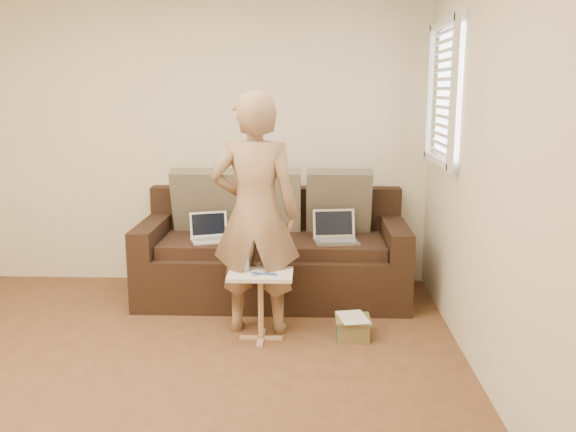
# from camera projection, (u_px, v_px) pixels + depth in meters

# --- Properties ---
(floor) EXTENTS (4.50, 4.50, 0.00)m
(floor) POSITION_uv_depth(u_px,v_px,m) (139.00, 399.00, 3.49)
(floor) COLOR brown
(floor) RESTS_ON ground
(wall_back) EXTENTS (4.00, 0.00, 4.00)m
(wall_back) POSITION_uv_depth(u_px,v_px,m) (201.00, 138.00, 5.42)
(wall_back) COLOR beige
(wall_back) RESTS_ON ground
(wall_right) EXTENTS (0.00, 4.50, 4.50)m
(wall_right) POSITION_uv_depth(u_px,v_px,m) (511.00, 175.00, 3.15)
(wall_right) COLOR beige
(wall_right) RESTS_ON ground
(window_blinds) EXTENTS (0.12, 0.88, 1.08)m
(window_blinds) POSITION_uv_depth(u_px,v_px,m) (443.00, 93.00, 4.53)
(window_blinds) COLOR white
(window_blinds) RESTS_ON wall_right
(sofa) EXTENTS (2.20, 0.95, 0.85)m
(sofa) POSITION_uv_depth(u_px,v_px,m) (273.00, 248.00, 5.11)
(sofa) COLOR black
(sofa) RESTS_ON ground
(pillow_left) EXTENTS (0.55, 0.29, 0.57)m
(pillow_left) POSITION_uv_depth(u_px,v_px,m) (205.00, 201.00, 5.25)
(pillow_left) COLOR brown
(pillow_left) RESTS_ON sofa
(pillow_mid) EXTENTS (0.55, 0.27, 0.57)m
(pillow_mid) POSITION_uv_depth(u_px,v_px,m) (268.00, 201.00, 5.23)
(pillow_mid) COLOR #6D694E
(pillow_mid) RESTS_ON sofa
(pillow_right) EXTENTS (0.55, 0.28, 0.57)m
(pillow_right) POSITION_uv_depth(u_px,v_px,m) (339.00, 201.00, 5.21)
(pillow_right) COLOR brown
(pillow_right) RESTS_ON sofa
(laptop_silver) EXTENTS (0.38, 0.30, 0.23)m
(laptop_silver) POSITION_uv_depth(u_px,v_px,m) (336.00, 242.00, 4.92)
(laptop_silver) COLOR #B7BABC
(laptop_silver) RESTS_ON sofa
(laptop_white) EXTENTS (0.36, 0.31, 0.22)m
(laptop_white) POSITION_uv_depth(u_px,v_px,m) (211.00, 241.00, 4.96)
(laptop_white) COLOR white
(laptop_white) RESTS_ON sofa
(person) EXTENTS (0.65, 0.45, 1.73)m
(person) POSITION_uv_depth(u_px,v_px,m) (255.00, 214.00, 4.31)
(person) COLOR #8F704E
(person) RESTS_ON ground
(side_table) EXTENTS (0.45, 0.31, 0.49)m
(side_table) POSITION_uv_depth(u_px,v_px,m) (261.00, 306.00, 4.27)
(side_table) COLOR silver
(side_table) RESTS_ON ground
(drinking_glass) EXTENTS (0.07, 0.07, 0.12)m
(drinking_glass) POSITION_uv_depth(u_px,v_px,m) (245.00, 262.00, 4.26)
(drinking_glass) COLOR silver
(drinking_glass) RESTS_ON side_table
(scissors) EXTENTS (0.18, 0.10, 0.02)m
(scissors) POSITION_uv_depth(u_px,v_px,m) (264.00, 274.00, 4.16)
(scissors) COLOR silver
(scissors) RESTS_ON side_table
(paper_on_table) EXTENTS (0.25, 0.33, 0.00)m
(paper_on_table) POSITION_uv_depth(u_px,v_px,m) (269.00, 269.00, 4.29)
(paper_on_table) COLOR white
(paper_on_table) RESTS_ON side_table
(striped_box) EXTENTS (0.24, 0.24, 0.15)m
(striped_box) POSITION_uv_depth(u_px,v_px,m) (353.00, 327.00, 4.33)
(striped_box) COLOR #BD551C
(striped_box) RESTS_ON ground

